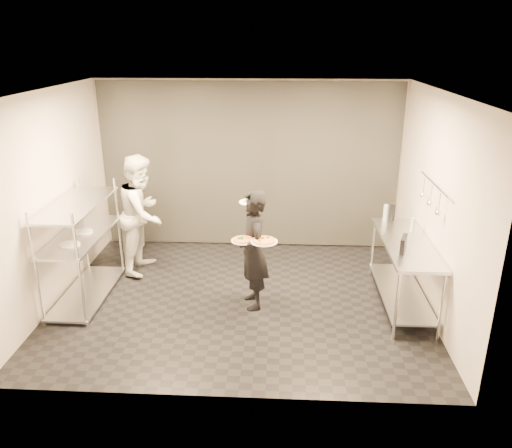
# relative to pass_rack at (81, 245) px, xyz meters

# --- Properties ---
(room_shell) EXTENTS (5.00, 4.00, 2.80)m
(room_shell) POSITION_rel_pass_rack_xyz_m (2.15, 1.18, 0.63)
(room_shell) COLOR black
(room_shell) RESTS_ON ground
(pass_rack) EXTENTS (0.60, 1.60, 1.50)m
(pass_rack) POSITION_rel_pass_rack_xyz_m (0.00, 0.00, 0.00)
(pass_rack) COLOR silver
(pass_rack) RESTS_ON ground
(prep_counter) EXTENTS (0.60, 1.80, 0.92)m
(prep_counter) POSITION_rel_pass_rack_xyz_m (4.33, 0.00, -0.14)
(prep_counter) COLOR silver
(prep_counter) RESTS_ON ground
(utensil_rail) EXTENTS (0.07, 1.20, 0.31)m
(utensil_rail) POSITION_rel_pass_rack_xyz_m (4.58, 0.00, 0.78)
(utensil_rail) COLOR silver
(utensil_rail) RESTS_ON room_shell
(waiter) EXTENTS (0.52, 0.67, 1.61)m
(waiter) POSITION_rel_pass_rack_xyz_m (2.34, -0.13, 0.04)
(waiter) COLOR black
(waiter) RESTS_ON ground
(chef) EXTENTS (0.78, 0.95, 1.81)m
(chef) POSITION_rel_pass_rack_xyz_m (0.60, 0.92, 0.14)
(chef) COLOR silver
(chef) RESTS_ON ground
(pizza_plate_near) EXTENTS (0.30, 0.30, 0.05)m
(pizza_plate_near) POSITION_rel_pass_rack_xyz_m (2.22, -0.33, 0.26)
(pizza_plate_near) COLOR white
(pizza_plate_near) RESTS_ON waiter
(pizza_plate_far) EXTENTS (0.34, 0.34, 0.05)m
(pizza_plate_far) POSITION_rel_pass_rack_xyz_m (2.49, -0.39, 0.28)
(pizza_plate_far) COLOR white
(pizza_plate_far) RESTS_ON waiter
(salad_plate) EXTENTS (0.29, 0.29, 0.07)m
(salad_plate) POSITION_rel_pass_rack_xyz_m (2.28, 0.21, 0.60)
(salad_plate) COLOR white
(salad_plate) RESTS_ON waiter
(pos_monitor) EXTENTS (0.14, 0.27, 0.19)m
(pos_monitor) POSITION_rel_pass_rack_xyz_m (4.21, -0.32, 0.25)
(pos_monitor) COLOR black
(pos_monitor) RESTS_ON prep_counter
(bottle_green) EXTENTS (0.07, 0.07, 0.23)m
(bottle_green) POSITION_rel_pass_rack_xyz_m (4.20, 0.80, 0.27)
(bottle_green) COLOR gray
(bottle_green) RESTS_ON prep_counter
(bottle_clear) EXTENTS (0.06, 0.06, 0.20)m
(bottle_clear) POSITION_rel_pass_rack_xyz_m (4.48, 0.35, 0.25)
(bottle_clear) COLOR gray
(bottle_clear) RESTS_ON prep_counter
(bottle_dark) EXTENTS (0.07, 0.07, 0.24)m
(bottle_dark) POSITION_rel_pass_rack_xyz_m (4.30, 0.80, 0.27)
(bottle_dark) COLOR black
(bottle_dark) RESTS_ON prep_counter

